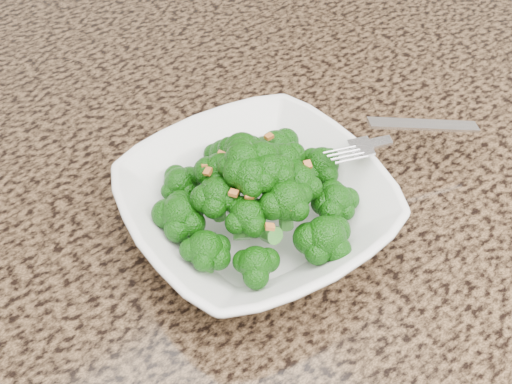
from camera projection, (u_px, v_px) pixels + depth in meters
granite_counter at (76, 254)px, 0.61m from camera, size 1.64×1.04×0.03m
bowl at (256, 208)px, 0.59m from camera, size 0.25×0.25×0.06m
broccoli_pile at (256, 160)px, 0.55m from camera, size 0.21×0.21×0.06m
garlic_topping at (256, 129)px, 0.52m from camera, size 0.12×0.12×0.01m
fork at (382, 141)px, 0.60m from camera, size 0.19×0.11×0.01m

